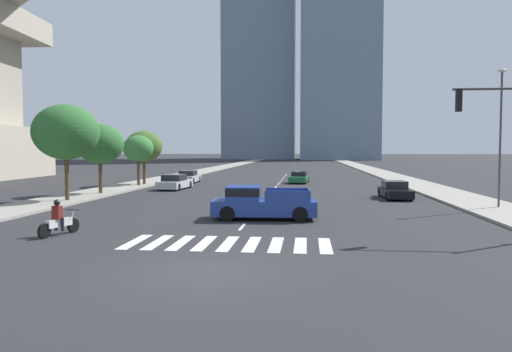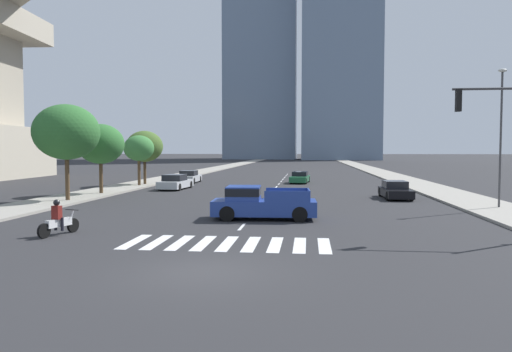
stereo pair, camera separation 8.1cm
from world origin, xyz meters
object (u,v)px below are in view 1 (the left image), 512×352
at_px(sedan_silver_3, 189,177).
at_px(street_tree_third, 138,148).
at_px(pickup_truck, 259,203).
at_px(sedan_black_1, 395,190).
at_px(street_tree_fourth, 144,146).
at_px(sedan_green_0, 299,178).
at_px(street_tree_nearest, 66,132).
at_px(motorcycle_lead, 59,221).
at_px(street_tree_second, 100,144).
at_px(street_lamp_east, 501,128).
at_px(sedan_silver_2, 175,182).

xyz_separation_m(sedan_silver_3, street_tree_third, (-3.45, -5.69, 3.04)).
distance_m(pickup_truck, street_tree_third, 24.69).
relative_size(sedan_black_1, sedan_silver_3, 1.00).
distance_m(sedan_silver_3, street_tree_fourth, 6.24).
bearing_deg(sedan_silver_3, street_tree_fourth, 138.80).
bearing_deg(street_tree_third, sedan_green_0, 24.12).
xyz_separation_m(sedan_green_0, street_tree_third, (-15.16, -6.79, 3.09)).
height_order(sedan_silver_3, street_tree_nearest, street_tree_nearest).
relative_size(sedan_green_0, sedan_black_1, 1.01).
height_order(motorcycle_lead, sedan_green_0, motorcycle_lead).
distance_m(sedan_green_0, street_tree_second, 21.84).
xyz_separation_m(street_tree_nearest, street_tree_third, (-0.00, 13.88, -1.03)).
bearing_deg(street_tree_third, street_tree_nearest, -90.00).
bearing_deg(motorcycle_lead, street_tree_second, 34.91).
height_order(street_tree_nearest, street_tree_third, street_tree_nearest).
relative_size(motorcycle_lead, street_tree_third, 0.45).
bearing_deg(street_tree_second, street_lamp_east, -13.38).
bearing_deg(sedan_silver_2, street_tree_third, 61.28).
distance_m(motorcycle_lead, sedan_green_0, 34.07).
relative_size(street_tree_second, street_tree_third, 1.13).
height_order(street_tree_third, street_tree_fourth, street_tree_fourth).
bearing_deg(sedan_black_1, sedan_silver_2, -110.16).
relative_size(street_lamp_east, street_tree_fourth, 1.54).
bearing_deg(sedan_silver_3, street_tree_nearest, 169.12).
bearing_deg(sedan_silver_2, sedan_green_0, -45.69).
bearing_deg(street_tree_second, motorcycle_lead, -71.39).
distance_m(motorcycle_lead, pickup_truck, 9.50).
bearing_deg(sedan_silver_2, street_tree_second, 147.40).
xyz_separation_m(pickup_truck, sedan_silver_3, (-10.12, 26.13, -0.21)).
height_order(sedan_silver_2, street_tree_nearest, street_tree_nearest).
height_order(street_tree_second, street_tree_third, street_tree_second).
relative_size(pickup_truck, street_tree_nearest, 0.83).
distance_m(sedan_green_0, street_lamp_east, 25.27).
bearing_deg(street_tree_third, motorcycle_lead, -77.28).
height_order(sedan_silver_3, street_tree_fourth, street_tree_fourth).
xyz_separation_m(sedan_green_0, street_tree_second, (-15.16, -15.36, 3.40)).
bearing_deg(sedan_silver_3, motorcycle_lead, -176.52).
height_order(sedan_black_1, sedan_silver_2, sedan_silver_2).
distance_m(street_tree_second, street_tree_third, 8.58).
height_order(sedan_silver_2, street_tree_second, street_tree_second).
bearing_deg(street_tree_nearest, sedan_green_0, 53.74).
height_order(sedan_silver_3, street_lamp_east, street_lamp_east).
relative_size(pickup_truck, street_lamp_east, 0.66).
distance_m(pickup_truck, street_tree_fourth, 26.08).
bearing_deg(pickup_truck, street_tree_second, -43.59).
bearing_deg(pickup_truck, street_lamp_east, -160.78).
height_order(motorcycle_lead, street_tree_second, street_tree_second).
distance_m(motorcycle_lead, sedan_black_1, 23.65).
height_order(street_lamp_east, street_tree_second, street_lamp_east).
xyz_separation_m(sedan_silver_3, street_tree_nearest, (-3.45, -19.57, 4.07)).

